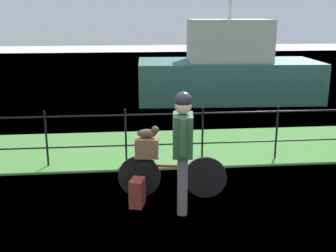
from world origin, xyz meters
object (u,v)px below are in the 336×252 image
(bicycle_main, at_px, (171,176))
(cyclist_person, at_px, (183,142))
(wooden_crate, at_px, (147,147))
(terrier_dog, at_px, (149,133))
(moored_boat_near, at_px, (228,71))
(backpack_on_paving, at_px, (137,193))

(bicycle_main, bearing_deg, cyclist_person, -77.11)
(wooden_crate, relative_size, terrier_dog, 1.02)
(moored_boat_near, bearing_deg, backpack_on_paving, -112.60)
(bicycle_main, height_order, terrier_dog, terrier_dog)
(cyclist_person, relative_size, backpack_on_paving, 4.21)
(wooden_crate, height_order, cyclist_person, cyclist_person)
(backpack_on_paving, bearing_deg, cyclist_person, 86.29)
(bicycle_main, bearing_deg, moored_boat_near, 70.28)
(moored_boat_near, bearing_deg, wooden_crate, -112.33)
(wooden_crate, xyz_separation_m, cyclist_person, (0.45, -0.52, 0.23))
(backpack_on_paving, relative_size, moored_boat_near, 0.07)
(terrier_dog, height_order, cyclist_person, cyclist_person)
(wooden_crate, bearing_deg, bicycle_main, -7.66)
(bicycle_main, relative_size, backpack_on_paving, 4.00)
(terrier_dog, distance_m, backpack_on_paving, 0.86)
(bicycle_main, height_order, wooden_crate, wooden_crate)
(bicycle_main, distance_m, terrier_dog, 0.73)
(backpack_on_paving, distance_m, moored_boat_near, 7.90)
(bicycle_main, distance_m, cyclist_person, 0.82)
(wooden_crate, xyz_separation_m, terrier_dog, (0.02, -0.00, 0.22))
(backpack_on_paving, xyz_separation_m, moored_boat_near, (3.02, 7.26, 0.70))
(bicycle_main, xyz_separation_m, cyclist_person, (0.11, -0.47, 0.67))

